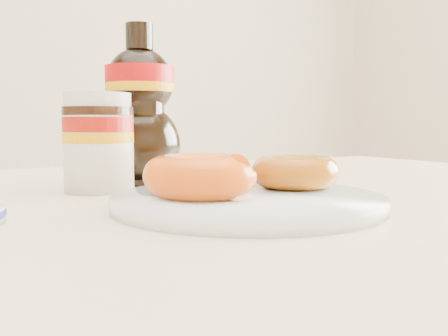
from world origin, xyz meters
name	(u,v)px	position (x,y,z in m)	size (l,w,h in m)	color
dining_table	(168,269)	(0.00, 0.10, 0.67)	(1.40, 0.90, 0.75)	beige
plate	(248,201)	(0.04, -0.01, 0.76)	(0.26, 0.26, 0.01)	white
donut_bitten	(202,175)	(0.00, 0.01, 0.78)	(0.11, 0.11, 0.04)	#ED4E0D
donut_whole	(295,172)	(0.12, 0.02, 0.78)	(0.09, 0.09, 0.03)	#9E530A
nutella_jar	(99,139)	(-0.06, 0.18, 0.81)	(0.08, 0.08, 0.12)	white
syrup_bottle	(140,105)	(0.01, 0.23, 0.86)	(0.11, 0.09, 0.21)	black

